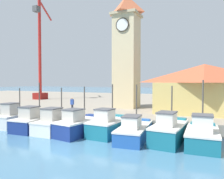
{
  "coord_description": "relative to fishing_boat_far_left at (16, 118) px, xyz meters",
  "views": [
    {
      "loc": [
        8.51,
        -10.92,
        4.29
      ],
      "look_at": [
        -0.61,
        9.35,
        3.5
      ],
      "focal_mm": 35.0,
      "sensor_mm": 36.0,
      "label": 1
    }
  ],
  "objects": [
    {
      "name": "clock_tower",
      "position": [
        7.37,
        10.83,
        7.71
      ],
      "size": [
        3.35,
        3.35,
        15.78
      ],
      "color": "beige",
      "rests_on": "quay_wharf"
    },
    {
      "name": "fishing_boat_center",
      "position": [
        9.72,
        0.53,
        -0.01
      ],
      "size": [
        2.31,
        4.44,
        4.09
      ],
      "color": "#196B7F",
      "rests_on": "ground"
    },
    {
      "name": "warehouse_right",
      "position": [
        16.57,
        8.97,
        2.85
      ],
      "size": [
        9.92,
        5.55,
        5.1
      ],
      "color": "tan",
      "rests_on": "quay_wharf"
    },
    {
      "name": "fishing_boat_right_inner",
      "position": [
        14.51,
        0.43,
        0.02
      ],
      "size": [
        2.2,
        4.96,
        3.99
      ],
      "color": "#196B7F",
      "rests_on": "ground"
    },
    {
      "name": "fishing_boat_right_outer",
      "position": [
        16.68,
        0.23,
        -0.04
      ],
      "size": [
        2.22,
        4.4,
        4.42
      ],
      "color": "#196B7F",
      "rests_on": "ground"
    },
    {
      "name": "fishing_boat_left_inner",
      "position": [
        5.17,
        -0.26,
        -0.07
      ],
      "size": [
        2.24,
        4.66,
        3.76
      ],
      "color": "silver",
      "rests_on": "ground"
    },
    {
      "name": "fishing_boat_mid_left",
      "position": [
        7.5,
        -0.35,
        -0.02
      ],
      "size": [
        2.72,
        4.77,
        3.89
      ],
      "color": "navy",
      "rests_on": "ground"
    },
    {
      "name": "fishing_boat_far_left",
      "position": [
        0.0,
        0.0,
        0.0
      ],
      "size": [
        2.22,
        4.39,
        3.67
      ],
      "color": "silver",
      "rests_on": "ground"
    },
    {
      "name": "dock_worker_near_tower",
      "position": [
        3.69,
        4.13,
        1.07
      ],
      "size": [
        0.34,
        0.22,
        1.62
      ],
      "color": "#33333D",
      "rests_on": "quay_wharf"
    },
    {
      "name": "ground_plane",
      "position": [
        8.59,
        -4.37,
        -0.78
      ],
      "size": [
        300.0,
        300.0,
        0.0
      ],
      "primitive_type": "plane",
      "color": "teal"
    },
    {
      "name": "port_crane_near",
      "position": [
        -12.14,
        16.71,
        7.68
      ],
      "size": [
        3.32,
        7.7,
        19.21
      ],
      "color": "maroon",
      "rests_on": "quay_wharf"
    },
    {
      "name": "quay_wharf",
      "position": [
        8.59,
        22.98,
        -0.28
      ],
      "size": [
        120.0,
        40.0,
        1.01
      ],
      "primitive_type": "cube",
      "color": "gray",
      "rests_on": "ground"
    },
    {
      "name": "fishing_boat_left_outer",
      "position": [
        2.91,
        -0.48,
        -0.04
      ],
      "size": [
        2.38,
        4.52,
        4.21
      ],
      "color": "navy",
      "rests_on": "ground"
    },
    {
      "name": "fishing_boat_mid_right",
      "position": [
        12.0,
        0.09,
        -0.13
      ],
      "size": [
        2.39,
        5.4,
        4.07
      ],
      "color": "#2356A8",
      "rests_on": "ground"
    }
  ]
}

